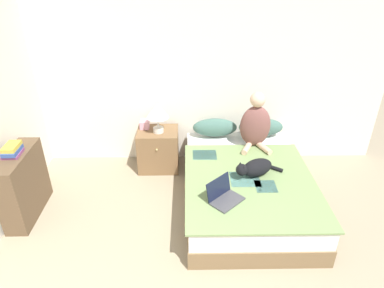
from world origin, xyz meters
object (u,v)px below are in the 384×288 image
nightstand (158,149)px  pillow_near (215,127)px  cat_tabby (255,168)px  laptop_open (224,196)px  tissue_box (145,124)px  bed (246,187)px  table_lamp (157,112)px  book_stack_top (12,150)px  pillow_far (261,127)px  person_sitting (255,124)px  bookshelf (23,185)px

nightstand → pillow_near: bearing=6.2°
pillow_near → cat_tabby: (0.37, -0.95, -0.02)m
laptop_open → tissue_box: bearing=79.9°
bed → nightstand: (-1.07, 0.79, 0.06)m
laptop_open → tissue_box: size_ratio=2.91×
nightstand → tissue_box: tissue_box is taller
table_lamp → nightstand: bearing=117.1°
nightstand → book_stack_top: size_ratio=2.35×
pillow_far → pillow_near: bearing=180.0°
bed → pillow_far: size_ratio=3.41×
bed → laptop_open: size_ratio=4.93×
pillow_far → cat_tabby: size_ratio=1.05×
cat_tabby → table_lamp: table_lamp is taller
person_sitting → cat_tabby: (-0.11, -0.68, -0.20)m
bed → tissue_box: bearing=145.0°
cat_tabby → tissue_box: bearing=-61.1°
tissue_box → bookshelf: bearing=-140.5°
cat_tabby → bookshelf: size_ratio=0.73×
bed → book_stack_top: bearing=-176.6°
pillow_near → book_stack_top: book_stack_top is taller
person_sitting → table_lamp: person_sitting is taller
pillow_near → bookshelf: (-2.16, -1.02, -0.18)m
table_lamp → person_sitting: bearing=-7.3°
book_stack_top → tissue_box: bearing=39.4°
pillow_near → tissue_box: bearing=-179.9°
bed → pillow_far: pillow_far is taller
nightstand → book_stack_top: 1.78m
person_sitting → bookshelf: (-2.64, -0.74, -0.36)m
cat_tabby → bed: bearing=-77.7°
pillow_far → person_sitting: (-0.14, -0.27, 0.18)m
pillow_far → book_stack_top: (-2.79, -1.02, 0.26)m
bed → laptop_open: (-0.32, -0.51, 0.27)m
bed → book_stack_top: (-2.48, -0.15, 0.61)m
book_stack_top → person_sitting: bearing=15.7°
nightstand → tissue_box: size_ratio=4.01×
pillow_near → nightstand: pillow_near is taller
tissue_box → book_stack_top: book_stack_top is taller
pillow_far → tissue_box: size_ratio=4.20×
person_sitting → laptop_open: (-0.49, -1.11, -0.25)m
laptop_open → bookshelf: (-2.16, 0.37, -0.10)m
cat_tabby → laptop_open: bearing=23.3°
cat_tabby → laptop_open: laptop_open is taller
laptop_open → nightstand: size_ratio=0.73×
laptop_open → table_lamp: bearing=76.3°
nightstand → bed: bearing=-36.4°
bed → cat_tabby: cat_tabby is taller
bed → bookshelf: 2.48m
nightstand → table_lamp: 0.57m
pillow_near → pillow_far: size_ratio=1.00×
laptop_open → book_stack_top: 2.22m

